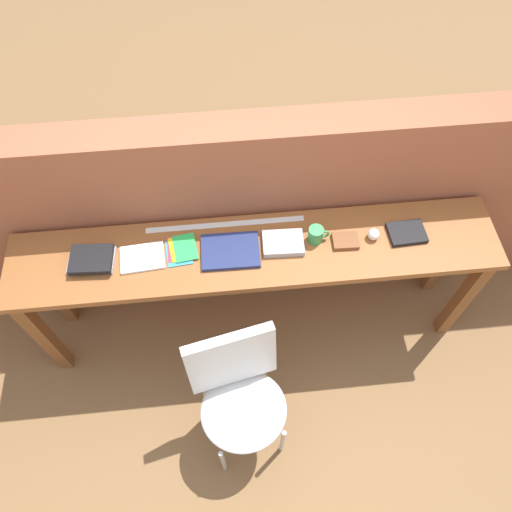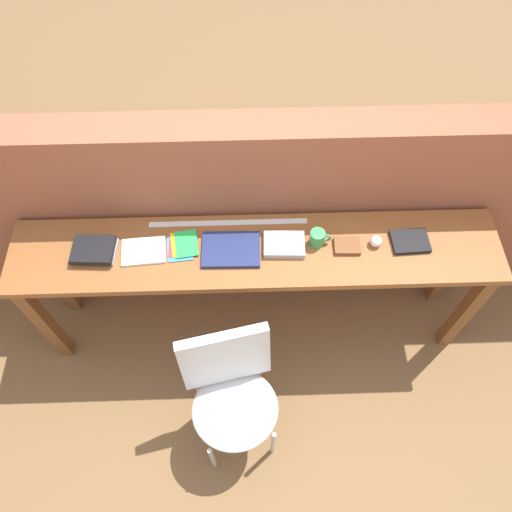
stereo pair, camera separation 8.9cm
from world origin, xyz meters
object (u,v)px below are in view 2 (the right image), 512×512
Objects in this scene: chair_white_moulded at (232,392)px; book_repair_rightmost at (410,242)px; pamphlet_pile_colourful at (182,245)px; book_open_centre at (231,249)px; mug at (318,238)px; book_stack_leftmost at (93,250)px; sports_ball_small at (376,241)px; leather_journal_brown at (347,246)px; magazine_cycling at (144,251)px.

chair_white_moulded is 1.17m from book_repair_rightmost.
pamphlet_pile_colourful is 0.25m from book_open_centre.
book_stack_leftmost is at bearing -178.68° from mug.
chair_white_moulded is 0.71m from book_open_centre.
chair_white_moulded is at bearing -140.00° from sports_ball_small.
book_stack_leftmost is at bearing 177.74° from book_repair_rightmost.
magazine_cycling is at bearing -178.22° from leather_journal_brown.
book_repair_rightmost is at bearing -1.60° from mug.
book_open_centre is at bearing -175.74° from mug.
mug reaches higher than chair_white_moulded.
leather_journal_brown is 0.15m from sports_ball_small.
leather_journal_brown reaches higher than magazine_cycling.
mug reaches higher than sports_ball_small.
book_stack_leftmost reaches higher than chair_white_moulded.
chair_white_moulded is 0.88m from mug.
pamphlet_pile_colourful is at bearing 4.31° from magazine_cycling.
magazine_cycling and pamphlet_pile_colourful have the same top height.
mug reaches higher than book_stack_leftmost.
book_open_centre is at bearing -5.05° from magazine_cycling.
sports_ball_small is (1.41, 0.01, 0.00)m from book_stack_leftmost.
book_open_centre is 0.73m from sports_ball_small.
mug reaches higher than pamphlet_pile_colourful.
mug is (0.68, -0.00, 0.04)m from pamphlet_pile_colourful.
pamphlet_pile_colourful is (-0.23, 0.64, 0.36)m from chair_white_moulded.
mug is 1.81× the size of sports_ball_small.
book_stack_leftmost is 0.82× the size of book_open_centre.
book_stack_leftmost is at bearing -179.66° from sports_ball_small.
book_open_centre is 0.44m from mug.
magazine_cycling is 0.75× the size of book_open_centre.
book_open_centre is 0.91m from book_repair_rightmost.
chair_white_moulded is 4.10× the size of magazine_cycling.
leather_journal_brown is (0.15, -0.03, -0.03)m from mug.
mug is at bearing 1.32° from book_stack_leftmost.
mug is (0.44, 0.03, 0.03)m from book_open_centre.
chair_white_moulded is 0.99m from book_stack_leftmost.
magazine_cycling is (0.25, -0.00, -0.02)m from book_stack_leftmost.
book_stack_leftmost is 2.16× the size of mug.
leather_journal_brown is at bearing 1.25° from book_open_centre.
sports_ball_small is at bearing -1.16° from pamphlet_pile_colourful.
sports_ball_small reaches higher than chair_white_moulded.
magazine_cycling is at bearing -179.76° from book_open_centre.
book_stack_leftmost is 1.09× the size of magazine_cycling.
leather_journal_brown is at bearing -2.25° from pamphlet_pile_colourful.
book_open_centre reaches higher than pamphlet_pile_colourful.
book_open_centre is 1.55× the size of book_repair_rightmost.
magazine_cycling is 1.14× the size of pamphlet_pile_colourful.
book_stack_leftmost is 1.24× the size of pamphlet_pile_colourful.
mug is at bearing 170.49° from leather_journal_brown.
chair_white_moulded is at bearing -90.34° from book_open_centre.
mug is at bearing 5.30° from book_open_centre.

